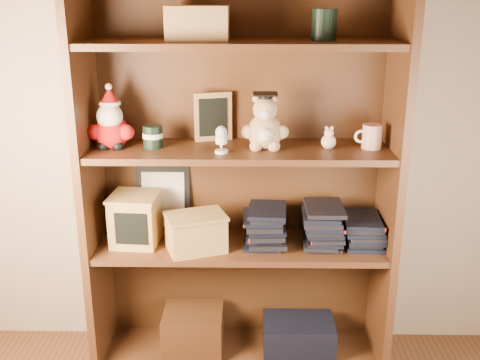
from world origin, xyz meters
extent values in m
cube|color=tan|center=(0.00, 1.50, 1.25)|extent=(3.00, 0.04, 2.50)
cube|color=#4A2A15|center=(-0.60, 1.30, 0.80)|extent=(0.03, 0.35, 1.60)
cube|color=#4A2A15|center=(0.57, 1.30, 0.80)|extent=(0.03, 0.35, 1.60)
cube|color=#452712|center=(-0.01, 1.47, 0.80)|extent=(1.20, 0.02, 1.60)
cube|color=#4A2A15|center=(-0.01, 1.30, 0.04)|extent=(1.14, 0.33, 0.02)
cube|color=#4A2A15|center=(-0.01, 1.30, 1.34)|extent=(1.14, 0.33, 0.02)
cube|color=#452712|center=(-0.21, 1.30, 0.14)|extent=(0.25, 0.22, 0.18)
cube|color=black|center=(0.24, 1.30, 0.12)|extent=(0.30, 0.20, 0.14)
cube|color=#9E7547|center=(-0.16, 1.30, 1.41)|extent=(0.22, 0.18, 0.12)
cylinder|color=black|center=(0.29, 1.30, 1.41)|extent=(0.09, 0.09, 0.11)
cube|color=#4A2A15|center=(-0.01, 1.30, 0.54)|extent=(1.14, 0.33, 0.02)
cube|color=#4A2A15|center=(-0.01, 1.30, 0.94)|extent=(1.14, 0.33, 0.02)
sphere|color=#A50F0F|center=(-0.50, 1.30, 1.01)|extent=(0.13, 0.13, 0.13)
sphere|color=#A50F0F|center=(-0.56, 1.28, 1.01)|extent=(0.06, 0.06, 0.06)
sphere|color=#A50F0F|center=(-0.44, 1.28, 1.01)|extent=(0.06, 0.06, 0.06)
sphere|color=black|center=(-0.53, 1.27, 0.96)|extent=(0.04, 0.04, 0.04)
sphere|color=black|center=(-0.47, 1.27, 0.96)|extent=(0.04, 0.04, 0.04)
sphere|color=white|center=(-0.50, 1.29, 1.07)|extent=(0.10, 0.10, 0.10)
sphere|color=#D8B293|center=(-0.50, 1.30, 1.10)|extent=(0.07, 0.07, 0.07)
cone|color=#A50F0F|center=(-0.50, 1.30, 1.15)|extent=(0.08, 0.08, 0.06)
sphere|color=white|center=(-0.50, 1.30, 1.18)|extent=(0.03, 0.03, 0.03)
cylinder|color=white|center=(-0.50, 1.30, 1.12)|extent=(0.08, 0.08, 0.01)
cylinder|color=black|center=(-0.34, 1.30, 0.99)|extent=(0.07, 0.07, 0.09)
cylinder|color=beige|center=(-0.34, 1.30, 1.00)|extent=(0.08, 0.08, 0.02)
cube|color=#9E7547|center=(-0.12, 1.42, 1.05)|extent=(0.15, 0.06, 0.19)
cube|color=black|center=(-0.12, 1.41, 1.05)|extent=(0.11, 0.04, 0.15)
cube|color=#9E7547|center=(-0.12, 1.45, 0.97)|extent=(0.08, 0.08, 0.01)
cylinder|color=white|center=(-0.08, 1.23, 0.96)|extent=(0.05, 0.05, 0.01)
cone|color=white|center=(-0.08, 1.23, 0.98)|extent=(0.02, 0.02, 0.03)
cylinder|color=white|center=(-0.08, 1.23, 1.00)|extent=(0.04, 0.04, 0.02)
ellipsoid|color=silver|center=(-0.08, 1.23, 1.03)|extent=(0.04, 0.04, 0.05)
sphere|color=tan|center=(0.08, 1.30, 1.01)|extent=(0.13, 0.13, 0.13)
sphere|color=white|center=(0.08, 1.25, 1.02)|extent=(0.06, 0.06, 0.06)
sphere|color=tan|center=(0.02, 1.29, 1.02)|extent=(0.05, 0.05, 0.05)
sphere|color=tan|center=(0.15, 1.29, 1.02)|extent=(0.05, 0.05, 0.05)
sphere|color=tan|center=(0.05, 1.27, 0.97)|extent=(0.05, 0.05, 0.05)
sphere|color=tan|center=(0.12, 1.27, 0.97)|extent=(0.05, 0.05, 0.05)
sphere|color=tan|center=(0.08, 1.30, 1.10)|extent=(0.09, 0.09, 0.09)
sphere|color=white|center=(0.08, 1.27, 1.09)|extent=(0.04, 0.04, 0.04)
sphere|color=tan|center=(0.05, 1.31, 1.14)|extent=(0.03, 0.03, 0.03)
sphere|color=tan|center=(0.12, 1.31, 1.14)|extent=(0.03, 0.03, 0.03)
cylinder|color=black|center=(0.08, 1.30, 1.15)|extent=(0.04, 0.04, 0.02)
cube|color=black|center=(0.08, 1.30, 1.16)|extent=(0.09, 0.09, 0.01)
cylinder|color=#A50F0F|center=(0.13, 1.29, 1.15)|extent=(0.00, 0.04, 0.03)
sphere|color=beige|center=(0.33, 1.30, 0.98)|extent=(0.06, 0.06, 0.06)
sphere|color=beige|center=(0.33, 1.30, 1.01)|extent=(0.04, 0.04, 0.04)
sphere|color=beige|center=(0.32, 1.30, 1.03)|extent=(0.01, 0.01, 0.01)
sphere|color=beige|center=(0.34, 1.30, 1.03)|extent=(0.01, 0.01, 0.01)
cylinder|color=silver|center=(0.49, 1.30, 1.00)|extent=(0.07, 0.07, 0.09)
torus|color=white|center=(0.45, 1.30, 1.00)|extent=(0.05, 0.01, 0.05)
cube|color=black|center=(-0.34, 1.45, 0.69)|extent=(0.22, 0.06, 0.28)
cube|color=beige|center=(-0.34, 1.43, 0.69)|extent=(0.18, 0.04, 0.23)
cube|color=#B28A49|center=(-0.43, 1.30, 0.65)|extent=(0.19, 0.19, 0.20)
cube|color=black|center=(-0.43, 1.21, 0.65)|extent=(0.13, 0.01, 0.13)
cube|color=#B28A49|center=(-0.43, 1.30, 0.75)|extent=(0.20, 0.20, 0.01)
cube|color=#B28A49|center=(-0.18, 1.24, 0.62)|extent=(0.25, 0.22, 0.14)
cube|color=black|center=(-0.18, 1.16, 0.62)|extent=(0.15, 0.06, 0.09)
cube|color=#B28A49|center=(-0.18, 1.24, 0.69)|extent=(0.27, 0.23, 0.01)
cube|color=black|center=(0.09, 1.30, 0.56)|extent=(0.14, 0.20, 0.02)
cube|color=black|center=(0.09, 1.30, 0.57)|extent=(0.14, 0.20, 0.02)
cube|color=black|center=(0.09, 1.30, 0.59)|extent=(0.14, 0.20, 0.02)
cube|color=black|center=(0.09, 1.30, 0.61)|extent=(0.14, 0.20, 0.02)
cube|color=black|center=(0.09, 1.30, 0.62)|extent=(0.14, 0.20, 0.02)
cube|color=black|center=(0.09, 1.30, 0.64)|extent=(0.14, 0.20, 0.02)
cube|color=black|center=(0.09, 1.30, 0.65)|extent=(0.14, 0.20, 0.02)
cube|color=black|center=(0.09, 1.30, 0.67)|extent=(0.14, 0.20, 0.02)
cube|color=black|center=(0.09, 1.30, 0.69)|extent=(0.14, 0.20, 0.02)
cube|color=black|center=(0.32, 1.30, 0.56)|extent=(0.14, 0.20, 0.02)
cube|color=black|center=(0.32, 1.30, 0.57)|extent=(0.14, 0.20, 0.02)
cube|color=black|center=(0.32, 1.30, 0.59)|extent=(0.14, 0.20, 0.02)
cube|color=black|center=(0.32, 1.30, 0.61)|extent=(0.14, 0.20, 0.02)
cube|color=black|center=(0.32, 1.30, 0.62)|extent=(0.14, 0.20, 0.02)
cube|color=black|center=(0.32, 1.30, 0.64)|extent=(0.14, 0.20, 0.02)
cube|color=black|center=(0.32, 1.30, 0.65)|extent=(0.14, 0.20, 0.02)
cube|color=black|center=(0.32, 1.30, 0.67)|extent=(0.14, 0.20, 0.02)
cube|color=black|center=(0.32, 1.30, 0.69)|extent=(0.14, 0.20, 0.02)
cube|color=black|center=(0.32, 1.30, 0.70)|extent=(0.14, 0.20, 0.02)
cube|color=black|center=(0.48, 1.30, 0.56)|extent=(0.14, 0.20, 0.02)
cube|color=black|center=(0.48, 1.30, 0.57)|extent=(0.14, 0.20, 0.02)
cube|color=black|center=(0.48, 1.30, 0.59)|extent=(0.14, 0.20, 0.02)
cube|color=black|center=(0.48, 1.30, 0.61)|extent=(0.14, 0.20, 0.02)
cube|color=black|center=(0.48, 1.30, 0.62)|extent=(0.14, 0.20, 0.02)
cube|color=black|center=(0.48, 1.30, 0.64)|extent=(0.14, 0.20, 0.02)
cube|color=black|center=(0.48, 1.30, 0.65)|extent=(0.14, 0.20, 0.02)
camera|label=1|loc=(0.02, -0.77, 1.51)|focal=42.00mm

